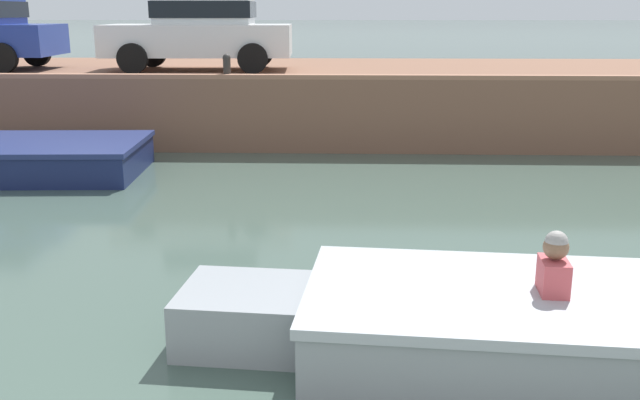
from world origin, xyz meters
TOP-DOWN VIEW (x-y plane):
  - ground_plane at (0.00, 6.12)m, footprint 400.00×400.00m
  - far_quay_wall at (0.00, 15.23)m, footprint 60.00×6.00m
  - far_wall_coping at (0.00, 12.35)m, footprint 60.00×0.24m
  - motorboat_passing at (1.99, 4.13)m, footprint 6.47×2.21m
  - car_left_inner_white at (-3.12, 14.28)m, footprint 3.92×2.13m
  - mooring_bollard_mid at (-2.31, 12.48)m, footprint 0.15×0.15m

SIDE VIEW (x-z plane):
  - ground_plane at x=0.00m, z-range 0.00..0.00m
  - motorboat_passing at x=1.99m, z-range -0.24..0.78m
  - far_quay_wall at x=0.00m, z-range 0.00..1.38m
  - far_wall_coping at x=0.00m, z-range 1.38..1.46m
  - mooring_bollard_mid at x=-2.31m, z-range 1.39..1.84m
  - car_left_inner_white at x=-3.12m, z-range 1.45..2.99m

